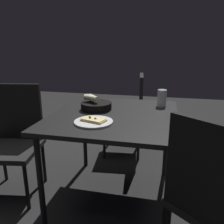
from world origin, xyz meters
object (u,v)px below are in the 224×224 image
beer_glass (162,99)px  chair_spare (216,197)px  chair_near (131,111)px  bread_basket (96,105)px  chair_far (15,134)px  pepper_shaker (87,99)px  dining_table (115,122)px  pizza_plate (94,121)px

beer_glass → chair_spare: (-0.29, 0.89, -0.27)m
chair_spare → chair_near: bearing=-66.6°
bread_basket → chair_far: (0.69, 0.13, -0.26)m
chair_spare → pepper_shaker: bearing=-42.4°
dining_table → pepper_shaker: pepper_shaker is taller
bread_basket → beer_glass: 0.56m
chair_near → chair_far: chair_near is taller
pepper_shaker → chair_spare: size_ratio=0.08×
chair_near → chair_far: 1.26m
pizza_plate → chair_spare: size_ratio=0.28×
dining_table → chair_spare: 0.87m
pizza_plate → pepper_shaker: 0.56m
bread_basket → beer_glass: size_ratio=1.74×
dining_table → chair_near: 0.88m
pepper_shaker → chair_spare: (-0.94, 0.86, -0.24)m
pepper_shaker → chair_spare: chair_spare is taller
pepper_shaker → chair_far: bearing=30.7°
beer_glass → chair_spare: bearing=108.0°
bread_basket → pepper_shaker: bearing=-54.9°
dining_table → pizza_plate: pizza_plate is taller
pizza_plate → chair_near: bearing=-95.1°
beer_glass → pepper_shaker: bearing=2.1°
chair_spare → pizza_plate: bearing=-25.4°
dining_table → beer_glass: beer_glass is taller
pizza_plate → beer_glass: size_ratio=1.84×
dining_table → bread_basket: (0.17, -0.08, 0.10)m
pizza_plate → bread_basket: (0.08, -0.32, 0.03)m
dining_table → pizza_plate: 0.27m
bread_basket → chair_near: bearing=-102.8°
pepper_shaker → chair_far: size_ratio=0.08×
pepper_shaker → chair_near: bearing=-118.4°
pepper_shaker → chair_near: chair_near is taller
beer_glass → chair_spare: size_ratio=0.15×
bread_basket → chair_far: 0.74m
chair_far → dining_table: bearing=-176.7°
pizza_plate → chair_spare: 0.83m
beer_glass → chair_far: chair_far is taller
dining_table → beer_glass: 0.47m
dining_table → pizza_plate: size_ratio=3.86×
chair_near → chair_spare: bearing=113.4°
chair_near → dining_table: bearing=89.7°
dining_table → chair_near: chair_near is taller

